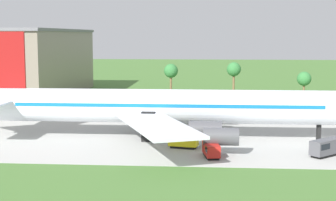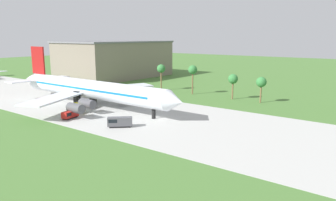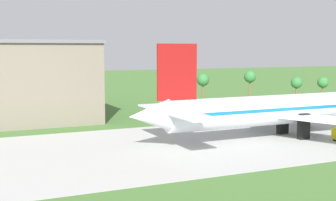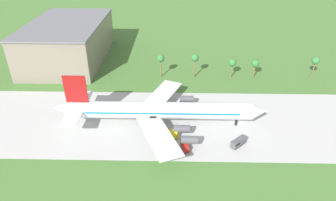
{
  "view_description": "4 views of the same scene",
  "coord_description": "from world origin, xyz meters",
  "px_view_note": "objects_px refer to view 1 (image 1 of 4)",
  "views": [
    {
      "loc": [
        -20.53,
        -92.95,
        18.53
      ],
      "look_at": [
        -27.61,
        -1.8,
        6.85
      ],
      "focal_mm": 55.0,
      "sensor_mm": 36.0,
      "label": 1
    },
    {
      "loc": [
        56.79,
        -71.0,
        22.97
      ],
      "look_at": [
        4.2,
        -1.8,
        5.85
      ],
      "focal_mm": 35.0,
      "sensor_mm": 36.0,
      "label": 2
    },
    {
      "loc": [
        -94.58,
        -78.29,
        18.2
      ],
      "look_at": [
        -59.43,
        -1.8,
        8.88
      ],
      "focal_mm": 50.0,
      "sensor_mm": 36.0,
      "label": 3
    },
    {
      "loc": [
        -23.62,
        -92.34,
        62.4
      ],
      "look_at": [
        -25.77,
        5.0,
        6.0
      ],
      "focal_mm": 32.0,
      "sensor_mm": 36.0,
      "label": 4
    }
  ],
  "objects_px": {
    "fuel_truck": "(183,139)",
    "terminal_building": "(13,63)",
    "jet_airliner": "(161,106)",
    "baggage_tug": "(211,150)",
    "catering_van": "(326,147)"
  },
  "relations": [
    {
      "from": "jet_airliner",
      "to": "baggage_tug",
      "type": "xyz_separation_m",
      "value": [
        9.02,
        -14.38,
        -4.62
      ]
    },
    {
      "from": "catering_van",
      "to": "terminal_building",
      "type": "bearing_deg",
      "value": 136.55
    },
    {
      "from": "terminal_building",
      "to": "catering_van",
      "type": "bearing_deg",
      "value": -43.45
    },
    {
      "from": "baggage_tug",
      "to": "terminal_building",
      "type": "relative_size",
      "value": 0.09
    },
    {
      "from": "fuel_truck",
      "to": "jet_airliner",
      "type": "bearing_deg",
      "value": 118.24
    },
    {
      "from": "baggage_tug",
      "to": "fuel_truck",
      "type": "distance_m",
      "value": 7.9
    },
    {
      "from": "baggage_tug",
      "to": "terminal_building",
      "type": "distance_m",
      "value": 96.89
    },
    {
      "from": "fuel_truck",
      "to": "catering_van",
      "type": "distance_m",
      "value": 22.63
    },
    {
      "from": "fuel_truck",
      "to": "terminal_building",
      "type": "height_order",
      "value": "terminal_building"
    },
    {
      "from": "baggage_tug",
      "to": "fuel_truck",
      "type": "bearing_deg",
      "value": 126.54
    },
    {
      "from": "jet_airliner",
      "to": "fuel_truck",
      "type": "relative_size",
      "value": 14.96
    },
    {
      "from": "fuel_truck",
      "to": "catering_van",
      "type": "relative_size",
      "value": 0.85
    },
    {
      "from": "baggage_tug",
      "to": "terminal_building",
      "type": "xyz_separation_m",
      "value": [
        -59.9,
        75.62,
        8.98
      ]
    },
    {
      "from": "jet_airliner",
      "to": "baggage_tug",
      "type": "bearing_deg",
      "value": -57.91
    },
    {
      "from": "terminal_building",
      "to": "jet_airliner",
      "type": "bearing_deg",
      "value": -50.28
    }
  ]
}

